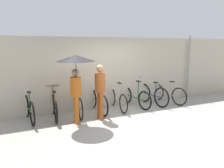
% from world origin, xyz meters
% --- Properties ---
extents(ground_plane, '(30.00, 30.00, 0.00)m').
position_xyz_m(ground_plane, '(0.00, 0.00, 0.00)').
color(ground_plane, '#9E998E').
extents(back_wall, '(13.17, 0.12, 2.54)m').
position_xyz_m(back_wall, '(0.00, 1.92, 1.27)').
color(back_wall, '#B2A893').
rests_on(back_wall, ground).
extents(parked_bicycle_0, '(0.44, 1.67, 1.01)m').
position_xyz_m(parked_bicycle_0, '(-2.59, 1.43, 0.38)').
color(parked_bicycle_0, black).
rests_on(parked_bicycle_0, ground).
extents(parked_bicycle_1, '(0.44, 1.63, 0.97)m').
position_xyz_m(parked_bicycle_1, '(-1.85, 1.37, 0.35)').
color(parked_bicycle_1, black).
rests_on(parked_bicycle_1, ground).
extents(parked_bicycle_2, '(0.44, 1.78, 0.98)m').
position_xyz_m(parked_bicycle_2, '(-1.11, 1.40, 0.37)').
color(parked_bicycle_2, black).
rests_on(parked_bicycle_2, ground).
extents(parked_bicycle_3, '(0.44, 1.79, 1.07)m').
position_xyz_m(parked_bicycle_3, '(-0.37, 1.44, 0.37)').
color(parked_bicycle_3, black).
rests_on(parked_bicycle_3, ground).
extents(parked_bicycle_4, '(0.44, 1.73, 1.02)m').
position_xyz_m(parked_bicycle_4, '(0.37, 1.45, 0.36)').
color(parked_bicycle_4, black).
rests_on(parked_bicycle_4, ground).
extents(parked_bicycle_5, '(0.47, 1.76, 1.06)m').
position_xyz_m(parked_bicycle_5, '(1.11, 1.47, 0.37)').
color(parked_bicycle_5, black).
rests_on(parked_bicycle_5, ground).
extents(parked_bicycle_6, '(0.45, 1.71, 1.04)m').
position_xyz_m(parked_bicycle_6, '(1.85, 1.42, 0.39)').
color(parked_bicycle_6, black).
rests_on(parked_bicycle_6, ground).
extents(parked_bicycle_7, '(0.56, 1.75, 1.08)m').
position_xyz_m(parked_bicycle_7, '(2.58, 1.42, 0.37)').
color(parked_bicycle_7, black).
rests_on(parked_bicycle_7, ground).
extents(pedestrian_leading, '(1.08, 1.08, 2.00)m').
position_xyz_m(pedestrian_leading, '(-1.35, 0.59, 1.61)').
color(pedestrian_leading, '#B25619').
rests_on(pedestrian_leading, ground).
extents(pedestrian_center, '(0.32, 0.32, 1.70)m').
position_xyz_m(pedestrian_center, '(-0.59, 0.69, 0.99)').
color(pedestrian_center, '#9E4C1E').
rests_on(pedestrian_center, ground).
extents(awning_pole, '(0.07, 0.07, 2.67)m').
position_xyz_m(awning_pole, '(3.90, 1.73, 1.33)').
color(awning_pole, gray).
rests_on(awning_pole, ground).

